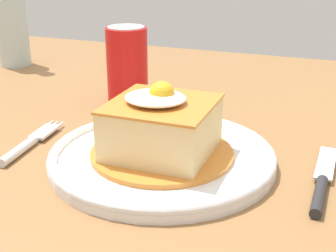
% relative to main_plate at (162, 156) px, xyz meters
% --- Properties ---
extents(dining_table, '(1.48, 1.04, 0.76)m').
position_rel_main_plate_xyz_m(dining_table, '(-0.07, 0.09, -0.10)').
color(dining_table, olive).
rests_on(dining_table, ground_plane).
extents(main_plate, '(0.27, 0.27, 0.02)m').
position_rel_main_plate_xyz_m(main_plate, '(0.00, 0.00, 0.00)').
color(main_plate, white).
rests_on(main_plate, dining_table).
extents(sandwich_meal, '(0.17, 0.17, 0.09)m').
position_rel_main_plate_xyz_m(sandwich_meal, '(-0.00, -0.00, 0.03)').
color(sandwich_meal, orange).
rests_on(sandwich_meal, main_plate).
extents(fork, '(0.03, 0.14, 0.01)m').
position_rel_main_plate_xyz_m(fork, '(-0.18, -0.02, -0.00)').
color(fork, silver).
rests_on(fork, dining_table).
extents(knife, '(0.02, 0.17, 0.01)m').
position_rel_main_plate_xyz_m(knife, '(0.18, -0.00, -0.00)').
color(knife, '#262628').
rests_on(knife, dining_table).
extents(soda_can, '(0.07, 0.07, 0.12)m').
position_rel_main_plate_xyz_m(soda_can, '(-0.14, 0.19, 0.05)').
color(soda_can, red).
rests_on(soda_can, dining_table).
extents(beer_bottle_clear_far, '(0.06, 0.06, 0.27)m').
position_rel_main_plate_xyz_m(beer_bottle_clear_far, '(-0.47, 0.33, 0.09)').
color(beer_bottle_clear_far, '#ADC6CC').
rests_on(beer_bottle_clear_far, dining_table).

